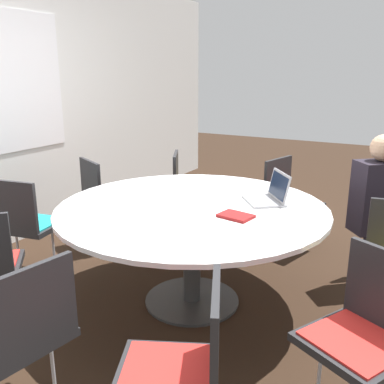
{
  "coord_description": "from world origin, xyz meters",
  "views": [
    {
      "loc": [
        -2.48,
        -1.38,
        1.65
      ],
      "look_at": [
        0.0,
        0.0,
        0.84
      ],
      "focal_mm": 40.0,
      "sensor_mm": 36.0,
      "label": 1
    }
  ],
  "objects": [
    {
      "name": "chair_1",
      "position": [
        1.34,
        -0.3,
        0.51
      ],
      "size": [
        0.54,
        0.52,
        0.86
      ],
      "rotation": [
        0.0,
        0.0,
        9.16
      ],
      "color": "#262628",
      "rests_on": "ground_plane"
    },
    {
      "name": "chair_3",
      "position": [
        0.54,
        1.26,
        0.51
      ],
      "size": [
        0.57,
        0.58,
        0.86
      ],
      "rotation": [
        0.0,
        0.0,
        10.54
      ],
      "color": "#262628",
      "rests_on": "ground_plane"
    },
    {
      "name": "chair_2",
      "position": [
        1.18,
        0.7,
        0.51
      ],
      "size": [
        0.59,
        0.58,
        0.86
      ],
      "rotation": [
        0.0,
        0.0,
        9.91
      ],
      "color": "#262628",
      "rests_on": "ground_plane"
    },
    {
      "name": "person_0",
      "position": [
        0.89,
        -1.12,
        0.71
      ],
      "size": [
        0.4,
        0.42,
        1.21
      ],
      "rotation": [
        0.0,
        0.0,
        8.54
      ],
      "color": "#231E28",
      "rests_on": "ground_plane"
    },
    {
      "name": "spiral_notebook",
      "position": [
        -0.08,
        -0.37,
        0.75
      ],
      "size": [
        0.18,
        0.23,
        0.02
      ],
      "color": "maroon",
      "rests_on": "conference_table"
    },
    {
      "name": "ground_plane",
      "position": [
        0.0,
        0.0,
        0.0
      ],
      "size": [
        16.0,
        16.0,
        0.0
      ],
      "primitive_type": "plane",
      "color": "black"
    },
    {
      "name": "laptop",
      "position": [
        0.36,
        -0.44,
        0.8
      ],
      "size": [
        0.4,
        0.4,
        0.21
      ],
      "rotation": [
        0.0,
        0.0,
        3.83
      ],
      "color": "#99999E",
      "rests_on": "conference_table"
    },
    {
      "name": "chair_4",
      "position": [
        -0.32,
        1.34,
        0.51
      ],
      "size": [
        0.49,
        0.51,
        0.86
      ],
      "rotation": [
        0.0,
        0.0,
        11.18
      ],
      "color": "#262628",
      "rests_on": "ground_plane"
    },
    {
      "name": "conference_table",
      "position": [
        0.0,
        0.0,
        0.64
      ],
      "size": [
        1.88,
        1.88,
        0.74
      ],
      "color": "#333333",
      "rests_on": "ground_plane"
    },
    {
      "name": "chair_8",
      "position": [
        -0.58,
        -1.24,
        0.51
      ],
      "size": [
        0.58,
        0.59,
        0.86
      ],
      "rotation": [
        0.0,
        0.0,
        13.65
      ],
      "color": "#262628",
      "rests_on": "ground_plane"
    },
    {
      "name": "chair_6",
      "position": [
        -1.37,
        0.14,
        0.51
      ],
      "size": [
        0.5,
        0.48,
        0.86
      ],
      "rotation": [
        0.0,
        0.0,
        12.41
      ],
      "color": "#262628",
      "rests_on": "ground_plane"
    },
    {
      "name": "handbag",
      "position": [
        0.96,
        1.12,
        0.14
      ],
      "size": [
        0.36,
        0.16,
        0.28
      ],
      "color": "#513319",
      "rests_on": "ground_plane"
    },
    {
      "name": "chair_7",
      "position": [
        -1.22,
        -0.64,
        0.51
      ],
      "size": [
        0.58,
        0.57,
        0.86
      ],
      "rotation": [
        0.0,
        0.0,
        13.0
      ],
      "color": "#262628",
      "rests_on": "ground_plane"
    }
  ]
}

